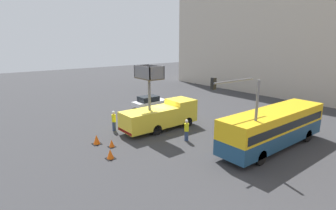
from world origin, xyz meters
name	(u,v)px	position (x,y,z in m)	size (l,w,h in m)	color
ground_plane	(163,126)	(0.00, 0.00, 0.00)	(120.00, 120.00, 0.00)	#38383A
building_backdrop_far	(300,32)	(0.00, 25.90, 9.50)	(44.00, 10.00, 19.01)	#BCB2A3
utility_truck	(161,114)	(0.64, -0.70, 1.43)	(2.47, 7.46, 6.05)	yellow
city_bus	(274,126)	(9.58, 3.46, 1.76)	(2.57, 10.81, 2.98)	navy
traffic_light_pole	(238,103)	(8.68, 0.05, 3.93)	(4.22, 3.97, 5.70)	slate
road_worker_near_truck	(114,121)	(-1.64, -4.44, 0.96)	(0.38, 0.38, 1.90)	navy
road_worker_directing	(187,130)	(4.39, -0.87, 0.93)	(0.38, 0.38, 1.85)	navy
traffic_cone_near_truck	(112,144)	(1.75, -6.39, 0.29)	(0.54, 0.54, 0.61)	black
traffic_cone_mid_road	(110,154)	(3.61, -7.42, 0.34)	(0.63, 0.63, 0.72)	black
traffic_cone_far_side	(97,140)	(0.44, -7.07, 0.37)	(0.69, 0.69, 0.79)	black
parked_car_curbside	(149,101)	(-7.08, 3.23, 0.72)	(1.88, 4.32, 1.41)	silver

